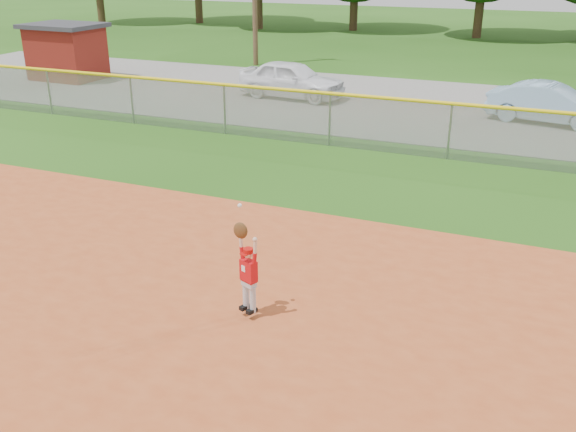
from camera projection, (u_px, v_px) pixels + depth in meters
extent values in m
plane|color=#235112|center=(113.00, 315.00, 9.79)|extent=(120.00, 120.00, 0.00)
cube|color=slate|center=(383.00, 103.00, 23.42)|extent=(44.00, 10.00, 0.03)
imported|color=white|center=(292.00, 79.00, 23.94)|extent=(4.17, 1.97, 1.38)
imported|color=#89AFCD|center=(550.00, 104.00, 20.39)|extent=(4.00, 2.03, 1.26)
cube|color=#63150E|center=(67.00, 54.00, 27.40)|extent=(2.85, 2.18, 2.17)
cube|color=#333338|center=(63.00, 26.00, 26.95)|extent=(3.21, 2.53, 0.17)
cube|color=gray|center=(330.00, 120.00, 18.03)|extent=(40.00, 0.03, 1.50)
cylinder|color=yellow|center=(330.00, 93.00, 17.74)|extent=(40.00, 0.10, 0.10)
cylinder|color=gray|center=(49.00, 92.00, 21.59)|extent=(0.06, 0.06, 1.50)
cylinder|color=gray|center=(132.00, 100.00, 20.40)|extent=(0.06, 0.06, 1.50)
cylinder|color=gray|center=(225.00, 110.00, 19.22)|extent=(0.06, 0.06, 1.50)
cylinder|color=gray|center=(330.00, 120.00, 18.03)|extent=(0.06, 0.06, 1.50)
cylinder|color=gray|center=(450.00, 132.00, 16.84)|extent=(0.06, 0.06, 1.50)
cylinder|color=#422D1C|center=(354.00, 0.00, 44.43)|extent=(0.56, 0.56, 4.11)
cylinder|color=#422D1C|center=(480.00, 0.00, 40.38)|extent=(0.56, 0.56, 4.64)
cylinder|color=silver|center=(246.00, 296.00, 9.62)|extent=(0.12, 0.12, 0.43)
cylinder|color=silver|center=(253.00, 299.00, 9.52)|extent=(0.12, 0.12, 0.43)
cube|color=black|center=(245.00, 307.00, 9.67)|extent=(0.14, 0.19, 0.06)
cube|color=black|center=(252.00, 311.00, 9.57)|extent=(0.14, 0.19, 0.06)
cube|color=silver|center=(249.00, 283.00, 9.48)|extent=(0.25, 0.20, 0.09)
cube|color=maroon|center=(249.00, 280.00, 9.46)|extent=(0.26, 0.21, 0.03)
cube|color=red|center=(249.00, 270.00, 9.40)|extent=(0.29, 0.22, 0.33)
cube|color=white|center=(243.00, 269.00, 9.35)|extent=(0.07, 0.03, 0.09)
sphere|color=beige|center=(248.00, 253.00, 9.29)|extent=(0.19, 0.19, 0.15)
cylinder|color=#B30E0B|center=(248.00, 251.00, 9.27)|extent=(0.19, 0.19, 0.07)
cube|color=#B30E0B|center=(244.00, 254.00, 9.23)|extent=(0.14, 0.12, 0.01)
cylinder|color=red|center=(242.00, 252.00, 9.39)|extent=(0.10, 0.09, 0.18)
cylinder|color=beige|center=(241.00, 241.00, 9.33)|extent=(0.08, 0.07, 0.19)
ellipsoid|color=#4C2D14|center=(241.00, 231.00, 9.27)|extent=(0.24, 0.18, 0.26)
sphere|color=white|center=(240.00, 206.00, 9.12)|extent=(0.09, 0.09, 0.07)
cylinder|color=red|center=(255.00, 258.00, 9.21)|extent=(0.10, 0.09, 0.18)
cylinder|color=beige|center=(255.00, 247.00, 9.13)|extent=(0.08, 0.07, 0.19)
sphere|color=beige|center=(255.00, 239.00, 9.09)|extent=(0.09, 0.09, 0.07)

